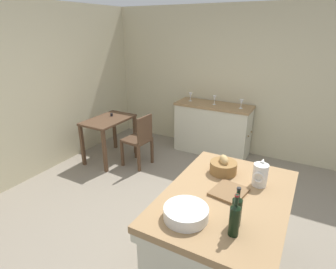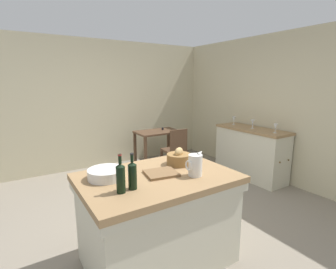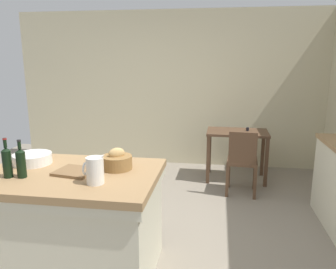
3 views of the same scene
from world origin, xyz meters
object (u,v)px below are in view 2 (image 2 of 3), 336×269
(pitcher, at_px, (195,165))
(wine_bottle_amber, at_px, (121,177))
(bread_basket, at_px, (179,158))
(cutting_board, at_px, (161,173))
(wooden_chair, at_px, (175,149))
(writing_desk, at_px, (158,137))
(wine_glass_far_left, at_px, (275,127))
(wine_bottle_dark, at_px, (132,175))
(wine_glass_middle, at_px, (234,119))
(side_cabinet, at_px, (251,153))
(island_table, at_px, (158,215))
(wash_bowl, at_px, (106,174))
(wine_glass_left, at_px, (253,122))

(pitcher, xyz_separation_m, wine_bottle_amber, (-0.72, 0.02, 0.02))
(bread_basket, relative_size, cutting_board, 0.87)
(wooden_chair, bearing_deg, writing_desk, 94.28)
(pitcher, distance_m, wine_glass_far_left, 2.42)
(wine_bottle_dark, xyz_separation_m, wine_glass_middle, (2.96, 1.69, 0.01))
(side_cabinet, height_order, bread_basket, bread_basket)
(writing_desk, xyz_separation_m, wine_bottle_dark, (-1.80, -2.70, 0.40))
(side_cabinet, xyz_separation_m, wine_glass_middle, (0.01, 0.47, 0.57))
(island_table, bearing_deg, wine_bottle_dark, -153.47)
(side_cabinet, xyz_separation_m, wash_bowl, (-3.05, -0.88, 0.49))
(bread_basket, distance_m, wine_glass_left, 2.43)
(island_table, xyz_separation_m, wine_glass_far_left, (2.58, 0.57, 0.55))
(island_table, relative_size, cutting_board, 4.87)
(pitcher, bearing_deg, wine_glass_middle, 36.43)
(wash_bowl, bearing_deg, side_cabinet, 16.15)
(pitcher, relative_size, wine_glass_left, 1.51)
(cutting_board, bearing_deg, wine_bottle_dark, -156.69)
(wine_bottle_amber, xyz_separation_m, wine_glass_left, (3.04, 1.23, 0.01))
(cutting_board, bearing_deg, wine_glass_far_left, 12.68)
(side_cabinet, relative_size, wine_bottle_dark, 4.56)
(cutting_board, distance_m, wine_glass_far_left, 2.61)
(writing_desk, distance_m, wine_glass_far_left, 2.30)
(writing_desk, xyz_separation_m, bread_basket, (-1.12, -2.39, 0.34))
(wine_bottle_amber, bearing_deg, cutting_board, 20.07)
(pitcher, bearing_deg, wooden_chair, 60.15)
(wine_glass_far_left, xyz_separation_m, wine_glass_middle, (0.05, 0.96, 0.00))
(wine_glass_left, height_order, wine_glass_middle, wine_glass_left)
(writing_desk, xyz_separation_m, wooden_chair, (0.05, -0.60, -0.14))
(side_cabinet, height_order, wine_glass_left, wine_glass_left)
(writing_desk, bearing_deg, wash_bowl, -128.87)
(wine_glass_left, bearing_deg, wash_bowl, -163.95)
(island_table, distance_m, wine_bottle_amber, 0.72)
(side_cabinet, height_order, wine_bottle_amber, wine_bottle_amber)
(wine_glass_far_left, bearing_deg, wooden_chair, 127.97)
(wash_bowl, height_order, wine_glass_far_left, wine_glass_far_left)
(wooden_chair, xyz_separation_m, wine_bottle_dark, (-1.84, -2.10, 0.54))
(wash_bowl, distance_m, cutting_board, 0.51)
(island_table, height_order, bread_basket, bread_basket)
(island_table, height_order, wine_glass_middle, wine_glass_middle)
(wooden_chair, distance_m, bread_basket, 2.19)
(island_table, xyz_separation_m, wine_glass_middle, (2.63, 1.53, 0.55))
(bread_basket, xyz_separation_m, wine_glass_middle, (2.28, 1.38, 0.06))
(wine_glass_left, bearing_deg, side_cabinet, 35.65)
(wine_glass_far_left, height_order, wine_glass_left, wine_glass_left)
(writing_desk, height_order, pitcher, pitcher)
(wooden_chair, relative_size, pitcher, 3.66)
(wine_glass_far_left, height_order, wine_glass_middle, wine_glass_middle)
(wash_bowl, relative_size, wine_bottle_amber, 1.05)
(writing_desk, distance_m, wine_glass_middle, 1.59)
(wine_bottle_dark, height_order, wine_glass_middle, wine_bottle_dark)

